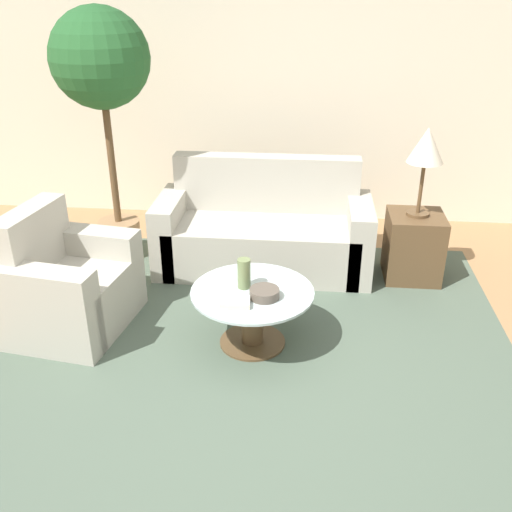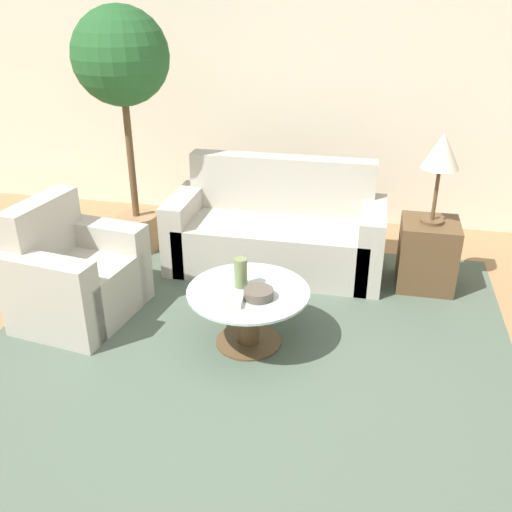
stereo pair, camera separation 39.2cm
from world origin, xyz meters
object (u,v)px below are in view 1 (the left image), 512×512
Objects in this scene: table_lamp at (426,148)px; coffee_table at (252,310)px; book_stack at (235,303)px; potted_plant at (102,76)px; armchair at (66,288)px; sofa_main at (264,232)px; vase at (244,273)px; bowl at (264,293)px.

coffee_table is at bearing -137.72° from table_lamp.
book_stack is (-0.09, -0.20, 0.17)m from coffee_table.
table_lamp is 0.34× the size of potted_plant.
armchair is at bearing -90.41° from potted_plant.
armchair is at bearing -158.66° from table_lamp.
sofa_main reaches higher than armchair.
potted_plant is at bearing 135.75° from vase.
sofa_main is 1.23m from coffee_table.
book_stack is (-1.32, -1.31, -0.67)m from table_lamp.
sofa_main is 1.44m from book_stack.
bowl is at bearing -43.64° from coffee_table.
coffee_table is 3.98× the size of vase.
coffee_table is 0.39× the size of potted_plant.
bowl reaches higher than book_stack.
book_stack is (1.25, -0.31, 0.14)m from armchair.
potted_plant is at bearing 177.92° from sofa_main.
coffee_table is at bearing 60.30° from book_stack.
coffee_table is at bearing -35.03° from vase.
armchair is 1.30m from vase.
sofa_main is 1.21m from vase.
sofa_main is 9.27× the size of bowl.
table_lamp is (1.22, 1.11, 0.84)m from coffee_table.
table_lamp is 3.44× the size of vase.
bowl is 0.21m from book_stack.
bowl is (-1.14, -1.20, -0.66)m from table_lamp.
coffee_table is (0.02, -1.23, -0.03)m from sofa_main.
table_lamp is at bearing 39.85° from vase.
table_lamp is 2.60m from potted_plant.
sofa_main is 0.85× the size of potted_plant.
sofa_main is at bearing -2.08° from potted_plant.
table_lamp is 1.77m from vase.
coffee_table is at bearing 136.36° from bowl.
table_lamp is 1.78m from bowl.
potted_plant reaches higher than armchair.
vase is at bearing 77.36° from book_stack.
potted_plant is (-2.55, 0.17, 0.47)m from table_lamp.
coffee_table is 0.28m from book_stack.
coffee_table is (1.34, -0.11, -0.03)m from armchair.
sofa_main is 2.53× the size of table_lamp.
vase is 0.21m from bowl.
sofa_main is 8.72× the size of vase.
potted_plant is at bearing 7.96° from armchair.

